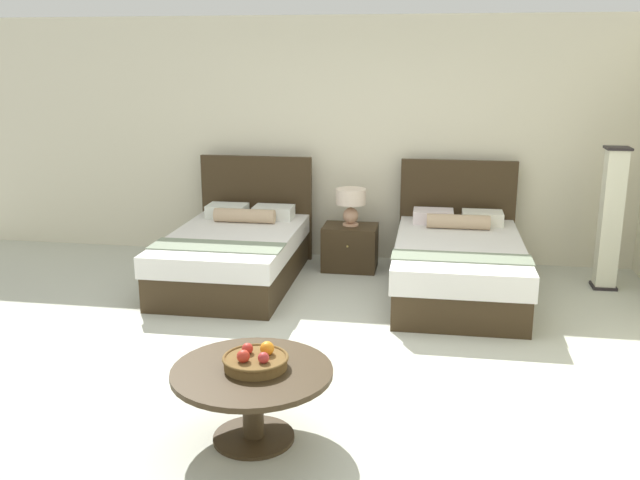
# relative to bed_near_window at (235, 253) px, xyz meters

# --- Properties ---
(ground_plane) EXTENTS (9.86, 9.27, 0.02)m
(ground_plane) POSITION_rel_bed_near_window_xyz_m (1.14, -1.64, -0.32)
(ground_plane) COLOR beige
(wall_back) EXTENTS (9.86, 0.12, 2.72)m
(wall_back) POSITION_rel_bed_near_window_xyz_m (1.14, 1.19, 1.06)
(wall_back) COLOR beige
(wall_back) RESTS_ON ground
(bed_near_window) EXTENTS (1.29, 2.06, 1.19)m
(bed_near_window) POSITION_rel_bed_near_window_xyz_m (0.00, 0.00, 0.00)
(bed_near_window) COLOR #352716
(bed_near_window) RESTS_ON ground
(bed_near_corner) EXTENTS (1.26, 2.16, 1.19)m
(bed_near_corner) POSITION_rel_bed_near_window_xyz_m (2.28, -0.00, 0.00)
(bed_near_corner) COLOR #352716
(bed_near_corner) RESTS_ON ground
(nightstand) EXTENTS (0.59, 0.47, 0.49)m
(nightstand) POSITION_rel_bed_near_window_xyz_m (1.12, 0.63, -0.06)
(nightstand) COLOR #352716
(nightstand) RESTS_ON ground
(table_lamp) EXTENTS (0.33, 0.33, 0.41)m
(table_lamp) POSITION_rel_bed_near_window_xyz_m (1.12, 0.65, 0.46)
(table_lamp) COLOR tan
(table_lamp) RESTS_ON nightstand
(coffee_table) EXTENTS (0.98, 0.98, 0.47)m
(coffee_table) POSITION_rel_bed_near_window_xyz_m (0.99, -3.01, 0.05)
(coffee_table) COLOR #352716
(coffee_table) RESTS_ON ground
(fruit_bowl) EXTENTS (0.40, 0.40, 0.15)m
(fruit_bowl) POSITION_rel_bed_near_window_xyz_m (1.01, -2.98, 0.21)
(fruit_bowl) COLOR brown
(fruit_bowl) RESTS_ON coffee_table
(floor_lamp_corner) EXTENTS (0.24, 0.24, 1.43)m
(floor_lamp_corner) POSITION_rel_bed_near_window_xyz_m (3.76, 0.42, 0.41)
(floor_lamp_corner) COLOR black
(floor_lamp_corner) RESTS_ON ground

